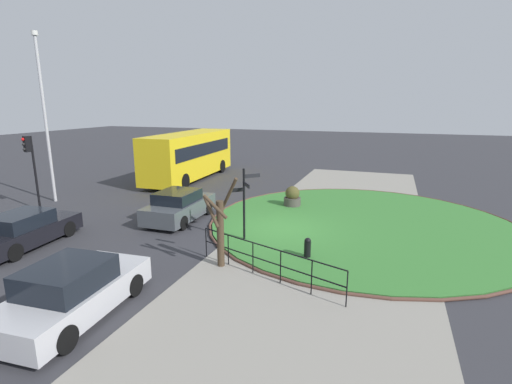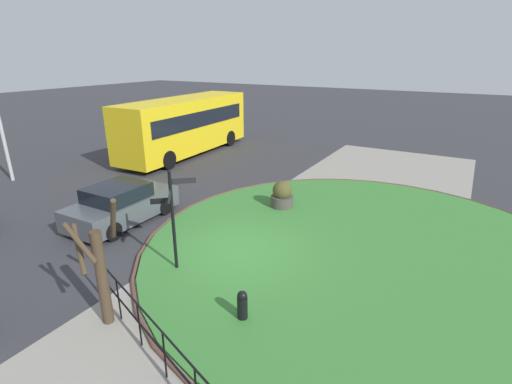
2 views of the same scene
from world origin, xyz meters
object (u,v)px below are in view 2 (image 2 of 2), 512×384
car_far_lane (122,205)px  planter_near_signpost (282,196)px  bus_yellow (185,125)px  signpost_directional (173,214)px  street_tree_bare (100,269)px  bollard_foreground (242,306)px

car_far_lane → planter_near_signpost: 5.99m
bus_yellow → signpost_directional: bearing=-143.8°
street_tree_bare → signpost_directional: bearing=2.4°
signpost_directional → planter_near_signpost: 5.77m
bollard_foreground → planter_near_signpost: (6.51, 2.23, 0.11)m
street_tree_bare → car_far_lane: bearing=44.9°
car_far_lane → bollard_foreground: bearing=-111.3°
bollard_foreground → signpost_directional: bearing=71.8°
bus_yellow → car_far_lane: size_ratio=2.44×
signpost_directional → street_tree_bare: size_ratio=0.97×
car_far_lane → signpost_directional: bearing=-112.8°
bollard_foreground → bus_yellow: bearing=44.2°
street_tree_bare → bus_yellow: bearing=33.2°
bus_yellow → street_tree_bare: size_ratio=3.20×
signpost_directional → car_far_lane: bearing=68.0°
signpost_directional → planter_near_signpost: signpost_directional is taller
bollard_foreground → street_tree_bare: bearing=120.9°
bus_yellow → bollard_foreground: bearing=-138.2°
signpost_directional → bus_yellow: (10.60, 8.44, 0.03)m
bus_yellow → planter_near_signpost: bearing=-121.5°
bus_yellow → street_tree_bare: (-13.07, -8.54, -0.38)m
signpost_directional → bus_yellow: bus_yellow is taller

